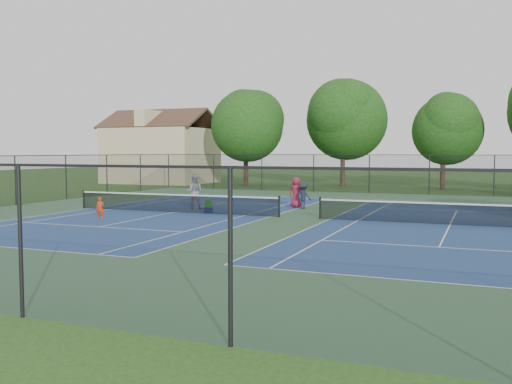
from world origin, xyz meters
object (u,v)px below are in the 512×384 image
at_px(tree_back_a, 246,122).
at_px(ball_crate, 208,210).
at_px(child_player, 100,208).
at_px(bystander_c, 296,192).
at_px(clapboard_house, 161,153).
at_px(tree_back_b, 343,115).
at_px(ball_hopper, 208,203).
at_px(bystander_b, 303,196).
at_px(tree_back_c, 444,125).
at_px(instructor, 195,192).

bearing_deg(tree_back_a, ball_crate, -71.64).
relative_size(tree_back_a, ball_crate, 22.35).
height_order(child_player, ball_crate, child_player).
height_order(tree_back_a, child_player, tree_back_a).
bearing_deg(tree_back_a, bystander_c, -59.47).
relative_size(bystander_c, ball_crate, 4.38).
bearing_deg(ball_crate, bystander_c, 53.06).
distance_m(tree_back_a, clapboard_house, 10.47).
height_order(tree_back_a, bystander_c, tree_back_a).
bearing_deg(bystander_c, ball_crate, 59.76).
xyz_separation_m(tree_back_a, tree_back_b, (9.00, 2.00, 0.56)).
distance_m(child_player, ball_hopper, 5.68).
bearing_deg(tree_back_a, child_player, -81.49).
bearing_deg(bystander_b, clapboard_house, -29.97).
bearing_deg(bystander_b, tree_back_b, -69.19).
bearing_deg(child_player, tree_back_b, 63.31).
bearing_deg(child_player, bystander_b, 29.99).
relative_size(tree_back_b, clapboard_house, 0.93).
distance_m(tree_back_c, ball_hopper, 27.06).
bearing_deg(ball_hopper, tree_back_a, 108.36).
height_order(ball_crate, ball_hopper, ball_hopper).
bearing_deg(bystander_b, tree_back_a, -45.51).
bearing_deg(instructor, bystander_c, -166.17).
relative_size(tree_back_b, tree_back_c, 1.19).
distance_m(tree_back_c, child_player, 32.45).
bearing_deg(ball_crate, bystander_b, 45.03).
xyz_separation_m(tree_back_a, child_player, (4.18, -27.94, -5.50)).
distance_m(child_player, bystander_b, 11.35).
bearing_deg(ball_hopper, tree_back_c, 67.52).
xyz_separation_m(tree_back_a, instructor, (6.18, -22.04, -5.06)).
relative_size(tree_back_c, bystander_c, 4.68).
xyz_separation_m(tree_back_b, ball_hopper, (-1.17, -25.58, -6.07)).
relative_size(tree_back_a, tree_back_c, 1.09).
relative_size(tree_back_b, instructor, 5.14).
bearing_deg(tree_back_a, tree_back_c, 3.18).
distance_m(tree_back_c, clapboard_house, 28.10).
relative_size(tree_back_c, clapboard_house, 0.78).
xyz_separation_m(child_player, ball_hopper, (3.65, 4.35, -0.01)).
bearing_deg(instructor, bystander_b, -173.17).
bearing_deg(ball_crate, tree_back_a, 108.36).
bearing_deg(clapboard_house, child_player, -63.89).
distance_m(tree_back_c, bystander_c, 21.65).
distance_m(ball_crate, ball_hopper, 0.37).
xyz_separation_m(tree_back_c, bystander_b, (-6.16, -20.57, -4.75)).
xyz_separation_m(child_player, bystander_c, (7.06, 8.89, 0.36)).
xyz_separation_m(tree_back_c, bystander_c, (-6.76, -20.05, -4.58)).
height_order(clapboard_house, instructor, clapboard_house).
bearing_deg(ball_crate, clapboard_house, 125.95).
height_order(tree_back_c, ball_hopper, tree_back_c).
xyz_separation_m(clapboard_house, child_player, (14.18, -28.94, -2.56)).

